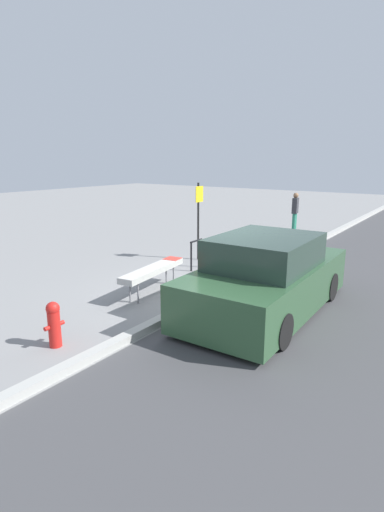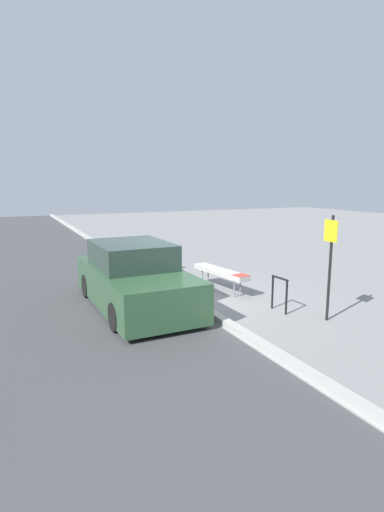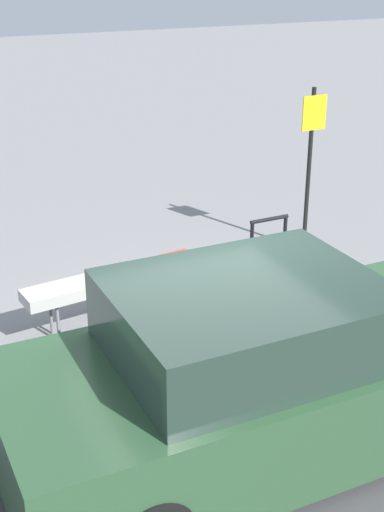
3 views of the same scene
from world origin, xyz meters
The scene contains 6 objects.
ground_plane centered at (0.00, 0.00, 0.00)m, with size 60.00×60.00×0.00m, color gray.
curb centered at (0.00, 0.00, 0.07)m, with size 60.00×0.20×0.13m.
bench centered at (-0.51, 1.27, 0.53)m, with size 2.15×0.65×0.61m.
bike_rack centered at (1.69, 1.60, 0.50)m, with size 0.55×0.07×0.83m.
sign_post centered at (2.63, 2.16, 1.38)m, with size 0.36×0.08×2.30m.
parked_car_near centered at (-0.13, -1.33, 0.70)m, with size 4.46×1.96×1.56m.
Camera 3 is at (-2.76, -5.71, 4.00)m, focal length 50.00 mm.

